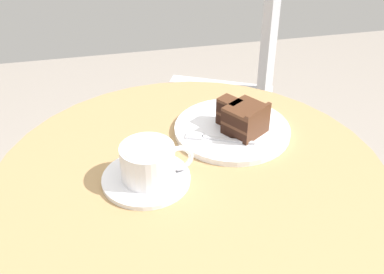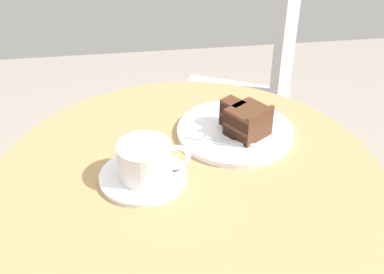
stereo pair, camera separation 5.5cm
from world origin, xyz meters
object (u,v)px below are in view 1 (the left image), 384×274
teaspoon (165,165)px  cafe_chair (239,86)px  saucer (146,178)px  cake_slice (243,118)px  cake_plate (232,130)px  coffee_cup (149,161)px  napkin (234,122)px  fork (212,138)px

teaspoon → cafe_chair: (0.35, 0.65, -0.22)m
saucer → cafe_chair: cafe_chair is taller
cake_slice → cafe_chair: size_ratio=0.12×
cake_plate → cake_slice: (0.02, -0.02, 0.04)m
saucer → coffee_cup: (0.01, -0.00, 0.04)m
teaspoon → cake_plate: bearing=60.1°
cake_slice → cafe_chair: (0.18, 0.57, -0.25)m
teaspoon → napkin: 0.21m
coffee_cup → cake_slice: 0.23m
coffee_cup → saucer: bearing=168.5°
saucer → cake_plate: size_ratio=0.67×
saucer → teaspoon: 0.04m
cake_plate → cafe_chair: bearing=70.8°
coffee_cup → teaspoon: coffee_cup is taller
teaspoon → fork: size_ratio=0.78×
teaspoon → napkin: bearing=65.4°
teaspoon → cake_slice: size_ratio=0.92×
saucer → napkin: 0.25m
cake_plate → cake_slice: 0.04m
cake_slice → napkin: 0.06m
teaspoon → cake_slice: (0.17, 0.08, 0.03)m
cake_plate → coffee_cup: bearing=-147.7°
teaspoon → fork: bearing=59.8°
cafe_chair → saucer: bearing=-4.1°
saucer → cake_plate: 0.22m
coffee_cup → fork: (0.13, 0.08, -0.03)m
cake_slice → napkin: (-0.00, 0.05, -0.04)m
coffee_cup → cake_plate: size_ratio=0.55×
saucer → cafe_chair: 0.80m
coffee_cup → teaspoon: size_ratio=1.28×
cake_slice → fork: (-0.07, -0.02, -0.03)m
saucer → teaspoon: size_ratio=1.56×
cake_plate → fork: (-0.05, -0.03, 0.01)m
saucer → cake_slice: 0.23m
napkin → cake_plate: bearing=-114.4°
fork → cafe_chair: size_ratio=0.14×
cake_plate → cafe_chair: cafe_chair is taller
napkin → cafe_chair: (0.18, 0.52, -0.21)m
coffee_cup → napkin: coffee_cup is taller
cake_slice → fork: cake_slice is taller
napkin → cafe_chair: size_ratio=0.16×
cake_slice → napkin: cake_slice is taller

